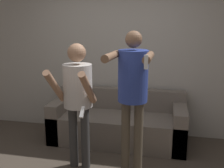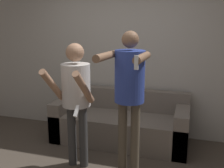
# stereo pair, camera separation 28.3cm
# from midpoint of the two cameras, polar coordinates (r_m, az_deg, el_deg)

# --- Properties ---
(wall_back) EXTENTS (6.40, 0.06, 2.70)m
(wall_back) POSITION_cam_midpoint_polar(r_m,az_deg,el_deg) (4.35, 4.24, 6.72)
(wall_back) COLOR #B7B2A8
(wall_back) RESTS_ON ground_plane
(couch) EXTENTS (2.07, 0.79, 0.79)m
(couch) POSITION_cam_midpoint_polar(r_m,az_deg,el_deg) (4.18, 3.79, -8.68)
(couch) COLOR slate
(couch) RESTS_ON ground_plane
(person_standing_left) EXTENTS (0.48, 0.66, 1.60)m
(person_standing_left) POSITION_cam_midpoint_polar(r_m,az_deg,el_deg) (3.25, -5.45, -1.76)
(person_standing_left) COLOR #383838
(person_standing_left) RESTS_ON ground_plane
(person_standing_right) EXTENTS (0.47, 0.77, 1.75)m
(person_standing_right) POSITION_cam_midpoint_polar(r_m,az_deg,el_deg) (3.02, 6.43, -0.55)
(person_standing_right) COLOR brown
(person_standing_right) RESTS_ON ground_plane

